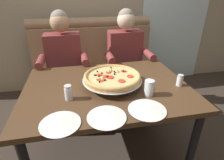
{
  "coord_description": "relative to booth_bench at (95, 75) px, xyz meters",
  "views": [
    {
      "loc": [
        -0.22,
        -1.3,
        1.46
      ],
      "look_at": [
        0.04,
        -0.01,
        0.8
      ],
      "focal_mm": 28.88,
      "sensor_mm": 36.0,
      "label": 1
    }
  ],
  "objects": [
    {
      "name": "ground_plane",
      "position": [
        0.0,
        -0.96,
        -0.4
      ],
      "size": [
        16.0,
        16.0,
        0.0
      ],
      "primitive_type": "plane",
      "color": "#382D26"
    },
    {
      "name": "pizza",
      "position": [
        0.04,
        -0.97,
        0.43
      ],
      "size": [
        0.48,
        0.48,
        0.11
      ],
      "color": "silver",
      "rests_on": "dining_table"
    },
    {
      "name": "shaker_pepper_flakes",
      "position": [
        0.59,
        -1.08,
        0.39
      ],
      "size": [
        0.05,
        0.05,
        0.1
      ],
      "color": "white",
      "rests_on": "dining_table"
    },
    {
      "name": "diner_right",
      "position": [
        0.37,
        -0.27,
        0.31
      ],
      "size": [
        0.54,
        0.64,
        1.27
      ],
      "color": "#2D3342",
      "rests_on": "ground_plane"
    },
    {
      "name": "diner_left",
      "position": [
        -0.37,
        -0.27,
        0.31
      ],
      "size": [
        0.54,
        0.64,
        1.27
      ],
      "color": "#2D3342",
      "rests_on": "ground_plane"
    },
    {
      "name": "plate_far_side",
      "position": [
        0.2,
        -1.35,
        0.36
      ],
      "size": [
        0.26,
        0.26,
        0.02
      ],
      "color": "white",
      "rests_on": "dining_table"
    },
    {
      "name": "dining_table",
      "position": [
        0.0,
        -0.96,
        0.27
      ],
      "size": [
        1.35,
        0.98,
        0.74
      ],
      "color": "#4C331E",
      "rests_on": "ground_plane"
    },
    {
      "name": "booth_bench",
      "position": [
        0.0,
        0.0,
        0.0
      ],
      "size": [
        1.65,
        0.78,
        1.13
      ],
      "color": "#937556",
      "rests_on": "ground_plane"
    },
    {
      "name": "shaker_parmesan",
      "position": [
        -0.31,
        -1.11,
        0.39
      ],
      "size": [
        0.06,
        0.06,
        0.11
      ],
      "color": "white",
      "rests_on": "dining_table"
    },
    {
      "name": "plate_near_right",
      "position": [
        -0.07,
        -1.37,
        0.36
      ],
      "size": [
        0.25,
        0.25,
        0.02
      ],
      "color": "white",
      "rests_on": "dining_table"
    },
    {
      "name": "drinking_glass",
      "position": [
        0.28,
        -1.17,
        0.4
      ],
      "size": [
        0.07,
        0.07,
        0.12
      ],
      "color": "silver",
      "rests_on": "dining_table"
    },
    {
      "name": "plate_near_left",
      "position": [
        -0.36,
        -1.38,
        0.36
      ],
      "size": [
        0.25,
        0.25,
        0.02
      ],
      "color": "white",
      "rests_on": "dining_table"
    }
  ]
}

